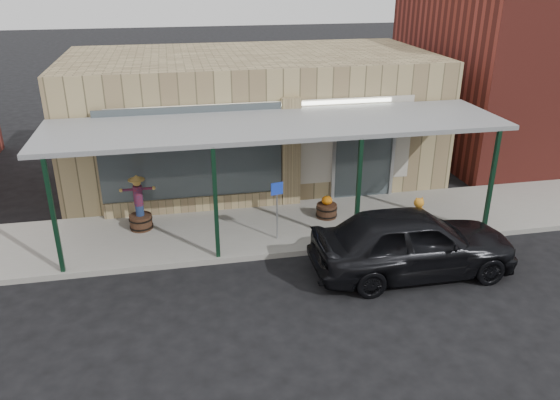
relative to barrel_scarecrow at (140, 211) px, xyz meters
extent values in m
plane|color=black|center=(3.74, -4.13, -0.68)|extent=(120.00, 120.00, 0.00)
cube|color=gray|center=(3.74, -0.53, -0.61)|extent=(40.00, 3.20, 0.15)
cube|color=tan|center=(3.74, 4.07, 1.42)|extent=(12.00, 6.00, 4.20)
cube|color=#465155|center=(1.54, 0.92, 1.22)|extent=(5.20, 0.06, 2.80)
cube|color=#465155|center=(6.74, 1.05, 0.82)|extent=(1.80, 0.06, 2.80)
cube|color=tan|center=(4.44, 0.97, 1.02)|extent=(0.55, 0.30, 3.40)
cube|color=tan|center=(1.54, 0.97, -0.33)|extent=(5.20, 0.30, 0.50)
cube|color=#B5AFA1|center=(3.74, 1.04, 1.32)|extent=(9.00, 0.02, 2.60)
cube|color=white|center=(3.74, 1.01, 2.52)|extent=(7.50, 0.03, 0.10)
cube|color=slate|center=(3.74, -0.53, 2.37)|extent=(12.00, 3.00, 0.12)
cube|color=black|center=(-1.76, -1.98, 0.87)|extent=(0.10, 0.10, 2.95)
cube|color=black|center=(1.94, -1.98, 0.87)|extent=(0.10, 0.10, 2.95)
cube|color=black|center=(5.54, -1.98, 0.87)|extent=(0.10, 0.10, 2.95)
cube|color=black|center=(9.24, -1.98, 0.87)|extent=(0.10, 0.10, 2.95)
cylinder|color=#462A1C|center=(0.00, 0.00, -0.33)|extent=(0.78, 0.78, 0.41)
cylinder|color=navy|center=(0.00, 0.00, 0.03)|extent=(0.29, 0.29, 0.31)
cylinder|color=maroon|center=(0.00, 0.00, 0.46)|extent=(0.31, 0.31, 0.56)
sphere|color=tan|center=(0.00, 0.00, 0.85)|extent=(0.22, 0.22, 0.22)
cone|color=tan|center=(0.00, 0.00, 0.98)|extent=(0.37, 0.37, 0.14)
cylinder|color=#462A1C|center=(5.24, -0.27, -0.34)|extent=(0.71, 0.71, 0.39)
ellipsoid|color=orange|center=(5.24, -0.27, -0.02)|extent=(0.31, 0.31, 0.25)
cylinder|color=#4C471E|center=(5.24, -0.27, 0.13)|extent=(0.04, 0.04, 0.06)
cylinder|color=gray|center=(3.57, -1.32, 0.10)|extent=(0.04, 0.04, 1.27)
cube|color=blue|center=(3.57, -1.32, 0.90)|extent=(0.33, 0.10, 0.33)
imported|color=black|center=(6.45, -3.43, 0.14)|extent=(4.87, 1.99, 1.66)
ellipsoid|color=orange|center=(6.92, -2.62, 0.43)|extent=(0.35, 0.29, 0.45)
sphere|color=orange|center=(6.92, -2.57, 0.75)|extent=(0.25, 0.25, 0.25)
cylinder|color=#1C802D|center=(6.92, -2.62, 0.61)|extent=(0.17, 0.17, 0.02)
camera|label=1|loc=(1.09, -14.06, 6.18)|focal=35.00mm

